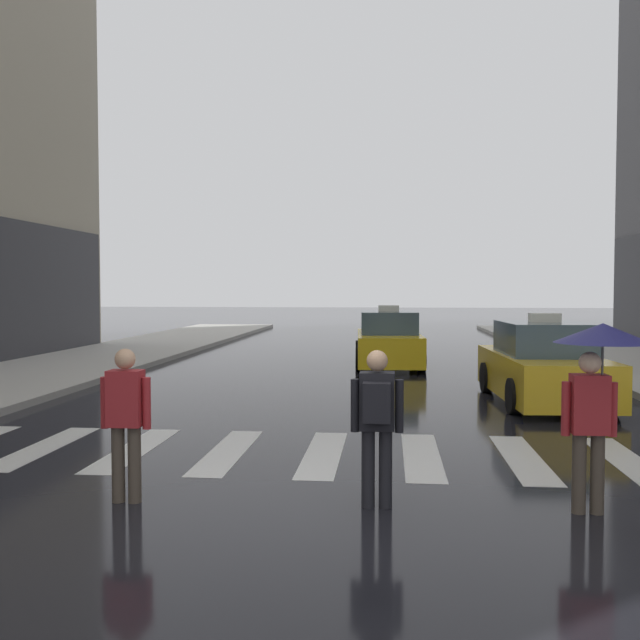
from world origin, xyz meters
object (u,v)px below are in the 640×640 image
(pedestrian_plain_coat, at_px, (126,415))
(pedestrian_with_umbrella, at_px, (598,365))
(taxi_second, at_px, (388,342))
(taxi_lead, at_px, (543,367))
(pedestrian_with_backpack, at_px, (377,416))

(pedestrian_plain_coat, bearing_deg, pedestrian_with_umbrella, 1.04)
(taxi_second, height_order, pedestrian_with_umbrella, pedestrian_with_umbrella)
(taxi_lead, distance_m, pedestrian_with_umbrella, 7.22)
(taxi_second, relative_size, pedestrian_with_backpack, 2.79)
(pedestrian_with_umbrella, xyz_separation_m, pedestrian_plain_coat, (-4.89, -0.09, -0.58))
(pedestrian_plain_coat, bearing_deg, taxi_second, 78.43)
(taxi_lead, relative_size, taxi_second, 1.00)
(taxi_lead, distance_m, taxi_second, 7.09)
(taxi_lead, bearing_deg, pedestrian_plain_coat, -129.20)
(pedestrian_plain_coat, bearing_deg, taxi_lead, 50.80)
(taxi_lead, xyz_separation_m, pedestrian_plain_coat, (-5.87, -7.20, 0.21))
(pedestrian_with_backpack, bearing_deg, taxi_second, 89.53)
(pedestrian_with_backpack, bearing_deg, taxi_lead, 65.92)
(pedestrian_with_umbrella, distance_m, pedestrian_plain_coat, 4.92)
(taxi_second, relative_size, pedestrian_with_umbrella, 2.38)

